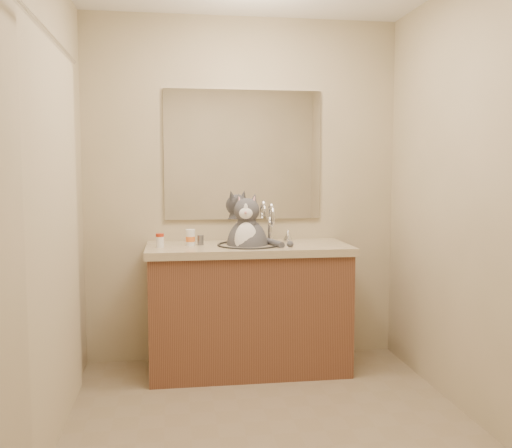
{
  "coord_description": "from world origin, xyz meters",
  "views": [
    {
      "loc": [
        -0.49,
        -2.75,
        1.34
      ],
      "look_at": [
        0.01,
        0.65,
        1.02
      ],
      "focal_mm": 40.0,
      "sensor_mm": 36.0,
      "label": 1
    }
  ],
  "objects_px": {
    "pill_bottle_redcap": "(160,240)",
    "grey_canister": "(201,240)",
    "cat": "(247,242)",
    "pill_bottle_orange": "(190,238)"
  },
  "relations": [
    {
      "from": "pill_bottle_redcap",
      "to": "grey_canister",
      "type": "bearing_deg",
      "value": 18.9
    },
    {
      "from": "cat",
      "to": "grey_canister",
      "type": "relative_size",
      "value": 8.41
    },
    {
      "from": "pill_bottle_orange",
      "to": "grey_canister",
      "type": "xyz_separation_m",
      "value": [
        0.07,
        0.02,
        -0.02
      ]
    },
    {
      "from": "pill_bottle_redcap",
      "to": "grey_canister",
      "type": "height_order",
      "value": "pill_bottle_redcap"
    },
    {
      "from": "cat",
      "to": "grey_canister",
      "type": "height_order",
      "value": "cat"
    },
    {
      "from": "pill_bottle_redcap",
      "to": "pill_bottle_orange",
      "type": "distance_m",
      "value": 0.21
    },
    {
      "from": "cat",
      "to": "pill_bottle_redcap",
      "type": "relative_size",
      "value": 6.16
    },
    {
      "from": "cat",
      "to": "grey_canister",
      "type": "xyz_separation_m",
      "value": [
        -0.31,
        0.04,
        0.01
      ]
    },
    {
      "from": "cat",
      "to": "pill_bottle_redcap",
      "type": "height_order",
      "value": "cat"
    },
    {
      "from": "cat",
      "to": "pill_bottle_redcap",
      "type": "bearing_deg",
      "value": -163.49
    }
  ]
}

